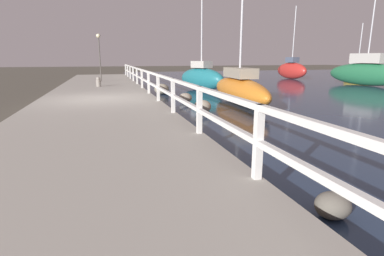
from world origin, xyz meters
The scene contains 16 objects.
ground_plane centered at (0.00, 0.00, 0.00)m, with size 120.00×120.00×0.00m, color #4C473D.
dock_walkway centered at (0.00, 0.00, 0.18)m, with size 4.43×36.00×0.36m.
railing centered at (2.11, 0.00, 1.02)m, with size 0.10×32.50×0.97m.
boulder_near_dock centered at (3.88, -1.30, 0.14)m, with size 0.36×0.33×0.27m.
boulder_downstream centered at (3.32, 4.26, 0.24)m, with size 0.64×0.58×0.48m.
boulder_water_edge centered at (2.83, -9.30, 0.16)m, with size 0.44×0.39×0.33m.
boulder_upstream centered at (3.56, 0.39, 0.21)m, with size 0.56×0.51×0.42m.
boulder_mid_strip centered at (3.11, 3.64, 0.28)m, with size 0.75×0.67×0.56m.
boulder_far_strip centered at (3.51, -2.15, 0.23)m, with size 0.61×0.55×0.46m.
mooring_bollard centered at (-0.07, 5.25, 0.62)m, with size 0.26×0.26×0.53m.
dock_lamp centered at (0.03, 9.08, 2.65)m, with size 0.27×0.27×3.05m.
sailboat_green centered at (17.71, 4.94, 0.90)m, with size 1.99×6.02×7.32m.
sailboat_orange centered at (5.61, -0.60, 0.63)m, with size 1.55×5.63×6.16m.
sailboat_teal centered at (5.80, 5.14, 0.76)m, with size 2.37×3.76×8.30m.
sailboat_red centered at (16.78, 12.35, 0.82)m, with size 1.45×3.84×6.32m.
sailboat_yellow centered at (22.34, 10.44, 0.67)m, with size 1.49×3.25×4.85m.
Camera 1 is at (0.31, -11.98, 1.88)m, focal length 28.00 mm.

